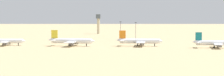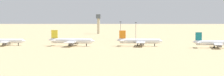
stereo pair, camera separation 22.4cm
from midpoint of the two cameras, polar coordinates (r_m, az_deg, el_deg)
ground at (r=329.83m, az=-1.27°, el=-1.23°), size 4000.00×4000.00×0.00m
ridge_west at (r=1283.01m, az=-2.50°, el=4.34°), size 308.59×289.08×101.00m
ridge_center at (r=1425.86m, az=12.59°, el=3.38°), size 366.06×330.83×62.60m
parked_jet_orange_1 at (r=361.03m, az=-13.27°, el=-0.36°), size 32.82×27.81×10.84m
parked_jet_yellow_2 at (r=347.03m, az=-5.12°, el=-0.36°), size 36.61×30.66×12.12m
parked_jet_orange_3 at (r=345.71m, az=3.43°, el=-0.38°), size 35.82×30.12×11.83m
parked_jet_teal_4 at (r=335.23m, az=12.85°, el=-0.60°), size 33.96×28.38×11.26m
control_tower at (r=543.44m, az=-1.69°, el=2.01°), size 5.20×5.20×23.33m
light_pole_west at (r=415.97m, az=1.09°, el=1.06°), size 1.80×0.50×17.23m
light_pole_mid at (r=438.76m, az=3.00°, el=1.09°), size 1.80×0.50×16.05m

